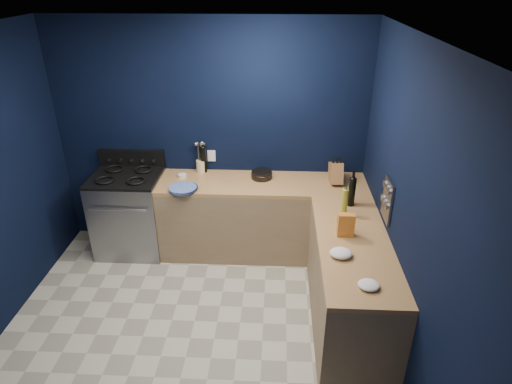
# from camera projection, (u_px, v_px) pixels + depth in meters

# --- Properties ---
(floor) EXTENTS (3.50, 3.50, 0.02)m
(floor) POSITION_uv_depth(u_px,v_px,m) (190.00, 339.00, 3.97)
(floor) COLOR #BCB8A5
(floor) RESTS_ON ground
(ceiling) EXTENTS (3.50, 3.50, 0.02)m
(ceiling) POSITION_uv_depth(u_px,v_px,m) (162.00, 37.00, 2.78)
(ceiling) COLOR silver
(ceiling) RESTS_ON ground
(wall_back) EXTENTS (3.50, 0.02, 2.60)m
(wall_back) POSITION_uv_depth(u_px,v_px,m) (211.00, 137.00, 4.95)
(wall_back) COLOR black
(wall_back) RESTS_ON ground
(wall_right) EXTENTS (0.02, 3.50, 2.60)m
(wall_right) POSITION_uv_depth(u_px,v_px,m) (409.00, 220.00, 3.30)
(wall_right) COLOR black
(wall_right) RESTS_ON ground
(cab_back) EXTENTS (2.30, 0.63, 0.86)m
(cab_back) POSITION_uv_depth(u_px,v_px,m) (262.00, 219.00, 5.03)
(cab_back) COLOR #8A7052
(cab_back) RESTS_ON floor
(top_back) EXTENTS (2.30, 0.63, 0.04)m
(top_back) POSITION_uv_depth(u_px,v_px,m) (262.00, 184.00, 4.82)
(top_back) COLOR brown
(top_back) RESTS_ON cab_back
(cab_right) EXTENTS (0.63, 1.67, 0.86)m
(cab_right) POSITION_uv_depth(u_px,v_px,m) (349.00, 286.00, 3.97)
(cab_right) COLOR #8A7052
(cab_right) RESTS_ON floor
(top_right) EXTENTS (0.63, 1.67, 0.04)m
(top_right) POSITION_uv_depth(u_px,v_px,m) (354.00, 244.00, 3.76)
(top_right) COLOR brown
(top_right) RESTS_ON cab_right
(gas_range) EXTENTS (0.76, 0.66, 0.92)m
(gas_range) POSITION_uv_depth(u_px,v_px,m) (131.00, 214.00, 5.07)
(gas_range) COLOR gray
(gas_range) RESTS_ON floor
(oven_door) EXTENTS (0.59, 0.02, 0.42)m
(oven_door) POSITION_uv_depth(u_px,v_px,m) (122.00, 229.00, 4.79)
(oven_door) COLOR black
(oven_door) RESTS_ON gas_range
(cooktop) EXTENTS (0.76, 0.66, 0.03)m
(cooktop) POSITION_uv_depth(u_px,v_px,m) (125.00, 177.00, 4.85)
(cooktop) COLOR black
(cooktop) RESTS_ON gas_range
(backguard) EXTENTS (0.76, 0.06, 0.20)m
(backguard) POSITION_uv_depth(u_px,v_px,m) (132.00, 158.00, 5.07)
(backguard) COLOR black
(backguard) RESTS_ON gas_range
(spice_panel) EXTENTS (0.02, 0.28, 0.38)m
(spice_panel) POSITION_uv_depth(u_px,v_px,m) (387.00, 200.00, 3.85)
(spice_panel) COLOR gray
(spice_panel) RESTS_ON wall_right
(wall_outlet) EXTENTS (0.09, 0.02, 0.13)m
(wall_outlet) POSITION_uv_depth(u_px,v_px,m) (212.00, 156.00, 5.03)
(wall_outlet) COLOR white
(wall_outlet) RESTS_ON wall_back
(plate_stack) EXTENTS (0.38, 0.38, 0.04)m
(plate_stack) POSITION_uv_depth(u_px,v_px,m) (183.00, 189.00, 4.63)
(plate_stack) COLOR #4754AA
(plate_stack) RESTS_ON top_back
(ramekin) EXTENTS (0.12, 0.12, 0.04)m
(ramekin) POSITION_uv_depth(u_px,v_px,m) (182.00, 176.00, 4.92)
(ramekin) COLOR white
(ramekin) RESTS_ON top_back
(utensil_crock) EXTENTS (0.12, 0.12, 0.14)m
(utensil_crock) POSITION_uv_depth(u_px,v_px,m) (201.00, 166.00, 5.04)
(utensil_crock) COLOR beige
(utensil_crock) RESTS_ON top_back
(wine_bottle_back) EXTENTS (0.09, 0.09, 0.30)m
(wine_bottle_back) POSITION_uv_depth(u_px,v_px,m) (203.00, 160.00, 5.00)
(wine_bottle_back) COLOR black
(wine_bottle_back) RESTS_ON top_back
(lemon_basket) EXTENTS (0.29, 0.29, 0.09)m
(lemon_basket) POSITION_uv_depth(u_px,v_px,m) (262.00, 175.00, 4.89)
(lemon_basket) COLOR black
(lemon_basket) RESTS_ON top_back
(knife_block) EXTENTS (0.15, 0.28, 0.28)m
(knife_block) POSITION_uv_depth(u_px,v_px,m) (336.00, 173.00, 4.75)
(knife_block) COLOR brown
(knife_block) RESTS_ON top_back
(wine_bottle_right) EXTENTS (0.09, 0.09, 0.29)m
(wine_bottle_right) POSITION_uv_depth(u_px,v_px,m) (352.00, 192.00, 4.28)
(wine_bottle_right) COLOR black
(wine_bottle_right) RESTS_ON top_right
(oil_bottle) EXTENTS (0.07, 0.07, 0.28)m
(oil_bottle) POSITION_uv_depth(u_px,v_px,m) (344.00, 202.00, 4.11)
(oil_bottle) COLOR #A5A92C
(oil_bottle) RESTS_ON top_right
(spice_jar_near) EXTENTS (0.05, 0.05, 0.10)m
(spice_jar_near) POSITION_uv_depth(u_px,v_px,m) (339.00, 219.00, 4.02)
(spice_jar_near) COLOR olive
(spice_jar_near) RESTS_ON top_right
(spice_jar_far) EXTENTS (0.06, 0.06, 0.09)m
(spice_jar_far) POSITION_uv_depth(u_px,v_px,m) (346.00, 227.00, 3.90)
(spice_jar_far) COLOR olive
(spice_jar_far) RESTS_ON top_right
(crouton_bag) EXTENTS (0.15, 0.07, 0.21)m
(crouton_bag) POSITION_uv_depth(u_px,v_px,m) (346.00, 225.00, 3.80)
(crouton_bag) COLOR #BE441F
(crouton_bag) RESTS_ON top_right
(towel_front) EXTENTS (0.23, 0.22, 0.07)m
(towel_front) POSITION_uv_depth(u_px,v_px,m) (341.00, 253.00, 3.55)
(towel_front) COLOR white
(towel_front) RESTS_ON top_right
(towel_end) EXTENTS (0.18, 0.17, 0.05)m
(towel_end) POSITION_uv_depth(u_px,v_px,m) (369.00, 285.00, 3.21)
(towel_end) COLOR white
(towel_end) RESTS_ON top_right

